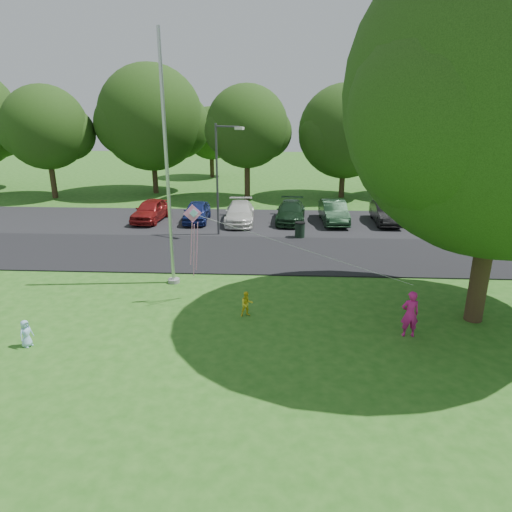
{
  "coord_description": "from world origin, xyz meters",
  "views": [
    {
      "loc": [
        0.98,
        -13.03,
        7.36
      ],
      "look_at": [
        0.1,
        4.0,
        1.6
      ],
      "focal_mm": 32.0,
      "sensor_mm": 36.0,
      "label": 1
    }
  ],
  "objects_px": {
    "street_lamp": "(221,170)",
    "trash_can": "(300,230)",
    "child_yellow": "(247,304)",
    "flagpole": "(168,186)",
    "woman": "(410,314)",
    "child_blue": "(26,333)",
    "kite": "(197,225)",
    "big_tree": "(507,104)"
  },
  "relations": [
    {
      "from": "street_lamp",
      "to": "trash_can",
      "type": "height_order",
      "value": "street_lamp"
    },
    {
      "from": "street_lamp",
      "to": "woman",
      "type": "height_order",
      "value": "street_lamp"
    },
    {
      "from": "woman",
      "to": "kite",
      "type": "distance_m",
      "value": 8.04
    },
    {
      "from": "child_yellow",
      "to": "big_tree",
      "type": "bearing_deg",
      "value": -21.92
    },
    {
      "from": "flagpole",
      "to": "woman",
      "type": "xyz_separation_m",
      "value": [
        8.81,
        -4.29,
        -3.36
      ]
    },
    {
      "from": "big_tree",
      "to": "kite",
      "type": "distance_m",
      "value": 10.83
    },
    {
      "from": "street_lamp",
      "to": "flagpole",
      "type": "bearing_deg",
      "value": -75.06
    },
    {
      "from": "woman",
      "to": "street_lamp",
      "type": "bearing_deg",
      "value": -59.49
    },
    {
      "from": "trash_can",
      "to": "kite",
      "type": "bearing_deg",
      "value": -115.08
    },
    {
      "from": "flagpole",
      "to": "child_blue",
      "type": "distance_m",
      "value": 7.55
    },
    {
      "from": "street_lamp",
      "to": "child_blue",
      "type": "xyz_separation_m",
      "value": [
        -4.62,
        -12.93,
        -3.33
      ]
    },
    {
      "from": "child_yellow",
      "to": "child_blue",
      "type": "bearing_deg",
      "value": 178.23
    },
    {
      "from": "woman",
      "to": "child_yellow",
      "type": "height_order",
      "value": "woman"
    },
    {
      "from": "street_lamp",
      "to": "child_yellow",
      "type": "distance_m",
      "value": 11.13
    },
    {
      "from": "kite",
      "to": "flagpole",
      "type": "bearing_deg",
      "value": 111.9
    },
    {
      "from": "woman",
      "to": "child_blue",
      "type": "relative_size",
      "value": 1.78
    },
    {
      "from": "child_yellow",
      "to": "child_blue",
      "type": "distance_m",
      "value": 7.25
    },
    {
      "from": "child_blue",
      "to": "kite",
      "type": "xyz_separation_m",
      "value": [
        4.9,
        3.71,
        2.6
      ]
    },
    {
      "from": "woman",
      "to": "child_yellow",
      "type": "bearing_deg",
      "value": -15.3
    },
    {
      "from": "street_lamp",
      "to": "child_yellow",
      "type": "relative_size",
      "value": 6.69
    },
    {
      "from": "kite",
      "to": "street_lamp",
      "type": "bearing_deg",
      "value": 75.7
    },
    {
      "from": "woman",
      "to": "child_blue",
      "type": "xyz_separation_m",
      "value": [
        -12.24,
        -1.32,
        -0.35
      ]
    },
    {
      "from": "street_lamp",
      "to": "trash_can",
      "type": "xyz_separation_m",
      "value": [
        4.47,
        -0.26,
        -3.31
      ]
    },
    {
      "from": "big_tree",
      "to": "child_yellow",
      "type": "distance_m",
      "value": 10.52
    },
    {
      "from": "trash_can",
      "to": "child_blue",
      "type": "bearing_deg",
      "value": -125.68
    },
    {
      "from": "trash_can",
      "to": "woman",
      "type": "relative_size",
      "value": 0.58
    },
    {
      "from": "flagpole",
      "to": "child_yellow",
      "type": "height_order",
      "value": "flagpole"
    },
    {
      "from": "street_lamp",
      "to": "trash_can",
      "type": "relative_size",
      "value": 6.73
    },
    {
      "from": "street_lamp",
      "to": "child_yellow",
      "type": "bearing_deg",
      "value": -53.98
    },
    {
      "from": "street_lamp",
      "to": "child_blue",
      "type": "relative_size",
      "value": 6.99
    },
    {
      "from": "child_blue",
      "to": "kite",
      "type": "relative_size",
      "value": 0.11
    },
    {
      "from": "flagpole",
      "to": "kite",
      "type": "bearing_deg",
      "value": -52.07
    },
    {
      "from": "woman",
      "to": "child_yellow",
      "type": "relative_size",
      "value": 1.7
    },
    {
      "from": "trash_can",
      "to": "child_yellow",
      "type": "relative_size",
      "value": 0.99
    },
    {
      "from": "street_lamp",
      "to": "big_tree",
      "type": "xyz_separation_m",
      "value": [
        10.17,
        -10.37,
        3.53
      ]
    },
    {
      "from": "flagpole",
      "to": "child_blue",
      "type": "bearing_deg",
      "value": -121.45
    },
    {
      "from": "trash_can",
      "to": "child_yellow",
      "type": "xyz_separation_m",
      "value": [
        -2.3,
        -10.14,
        -0.0
      ]
    },
    {
      "from": "woman",
      "to": "flagpole",
      "type": "bearing_deg",
      "value": -28.67
    },
    {
      "from": "child_yellow",
      "to": "child_blue",
      "type": "relative_size",
      "value": 1.04
    },
    {
      "from": "flagpole",
      "to": "kite",
      "type": "relative_size",
      "value": 1.28
    },
    {
      "from": "big_tree",
      "to": "child_blue",
      "type": "relative_size",
      "value": 14.08
    },
    {
      "from": "flagpole",
      "to": "kite",
      "type": "xyz_separation_m",
      "value": [
        1.48,
        -1.89,
        -1.11
      ]
    }
  ]
}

